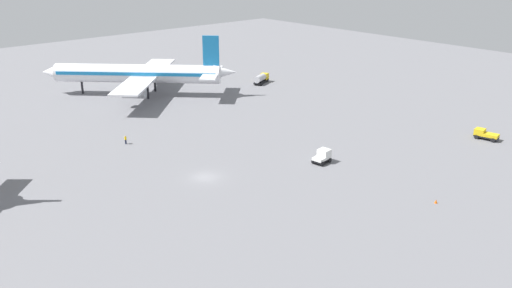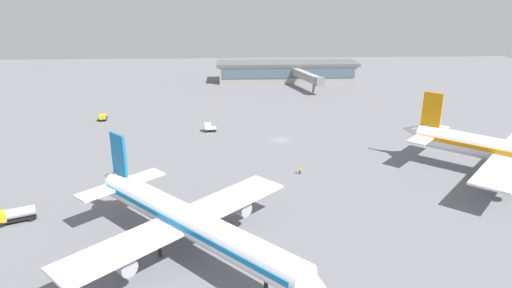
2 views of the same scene
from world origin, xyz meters
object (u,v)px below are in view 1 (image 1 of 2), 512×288
Objects in this scene: safety_cone_near_gate at (436,201)px; fuel_truck at (261,78)px; airplane_taxiing at (140,74)px; baggage_tug at (323,156)px; ground_crew_worker at (126,140)px; pushback_tractor at (485,134)px.

fuel_truck is at bearing 67.20° from safety_cone_near_gate.
airplane_taxiing is at bearing 90.58° from safety_cone_near_gate.
baggage_tug is (-30.41, -49.44, -0.23)m from fuel_truck.
baggage_tug is (0.29, -60.65, -4.29)m from airplane_taxiing.
airplane_taxiing is 11.40× the size of baggage_tug.
safety_cone_near_gate is (-29.87, -71.05, -1.09)m from fuel_truck.
fuel_truck is at bearing -123.39° from ground_crew_worker.
airplane_taxiing is at bearing 135.48° from fuel_truck.
airplane_taxiing reaches higher than pushback_tractor.
fuel_truck reaches higher than ground_crew_worker.
pushback_tractor is 33.25m from safety_cone_near_gate.
safety_cone_near_gate is at bearing -137.26° from fuel_truck.
safety_cone_near_gate is at bearing 95.13° from pushback_tractor.
ground_crew_worker is at bearing 117.11° from baggage_tug.
fuel_truck is 3.90× the size of ground_crew_worker.
baggage_tug is at bearing -146.06° from fuel_truck.
airplane_taxiing reaches higher than baggage_tug.
baggage_tug reaches higher than safety_cone_near_gate.
baggage_tug is 0.73× the size of pushback_tractor.
airplane_taxiing is 8.32× the size of pushback_tractor.
fuel_truck is 54.54m from ground_crew_worker.
pushback_tractor is (2.20, -62.30, -0.42)m from fuel_truck.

